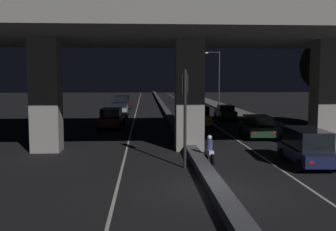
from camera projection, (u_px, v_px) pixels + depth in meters
ground_plane at (214, 190)px, 14.95m from camera, size 200.00×200.00×0.00m
lane_line_left_inner at (136, 112)px, 49.51m from camera, size 0.12×126.00×0.00m
lane_line_right_inner at (194, 111)px, 49.95m from camera, size 0.12×126.00×0.00m
median_divider at (165, 110)px, 49.71m from camera, size 0.67×126.00×0.40m
sidewalk_right at (248, 116)px, 43.28m from camera, size 2.71×126.00×0.12m
elevated_overpass at (185, 30)px, 22.60m from camera, size 36.38×12.91×8.96m
traffic_light_left_of_median at (185, 101)px, 18.34m from camera, size 0.30×0.49×4.64m
street_lamp at (217, 75)px, 53.68m from camera, size 2.18×0.32×7.86m
car_dark_blue_lead at (307, 146)px, 19.07m from camera, size 2.00×4.33×1.77m
car_dark_green_second at (258, 126)px, 27.80m from camera, size 2.14×4.02×1.58m
car_taxi_yellow_third at (198, 116)px, 33.99m from camera, size 1.96×4.12×1.84m
car_dark_green_fourth at (225, 112)px, 39.94m from camera, size 1.93×4.37×1.49m
car_dark_red_lead_oncoming at (111, 118)px, 32.81m from camera, size 2.10×4.01×1.72m
car_silver_second_oncoming at (119, 109)px, 42.86m from camera, size 2.03×4.67×1.55m
car_dark_red_third_oncoming at (122, 103)px, 51.41m from camera, size 2.21×4.62×1.90m
motorcycle_white_filtering_near at (210, 151)px, 19.77m from camera, size 0.34×1.83×1.39m
motorcycle_red_filtering_mid at (191, 129)px, 28.26m from camera, size 0.34×1.75×1.36m
motorcycle_black_filtering_far at (181, 117)px, 36.82m from camera, size 0.33×1.71×1.38m
pedestrian_on_sidewalk at (329, 128)px, 25.04m from camera, size 0.39×0.39×1.82m
roadside_tree_kerbside_near at (328, 65)px, 30.55m from camera, size 4.38×4.38×7.42m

